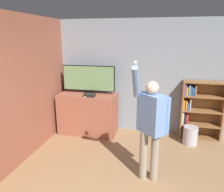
# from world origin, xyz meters

# --- Properties ---
(wall_back) EXTENTS (6.10, 0.06, 2.70)m
(wall_back) POSITION_xyz_m (0.00, 3.15, 1.35)
(wall_back) COLOR gray
(wall_back) RESTS_ON ground_plane
(wall_side_brick) EXTENTS (0.06, 4.72, 2.70)m
(wall_side_brick) POSITION_xyz_m (-2.08, 1.56, 1.35)
(wall_side_brick) COLOR #93513D
(wall_side_brick) RESTS_ON ground_plane
(tv_ledge) EXTENTS (1.37, 0.62, 0.97)m
(tv_ledge) POSITION_xyz_m (-1.27, 2.72, 0.49)
(tv_ledge) COLOR #93513D
(tv_ledge) RESTS_ON ground_plane
(television) EXTENTS (1.27, 0.22, 0.67)m
(television) POSITION_xyz_m (-1.27, 2.83, 1.32)
(television) COLOR black
(television) RESTS_ON tv_ledge
(game_console) EXTENTS (0.25, 0.17, 0.07)m
(game_console) POSITION_xyz_m (-1.15, 2.52, 1.01)
(game_console) COLOR black
(game_console) RESTS_ON tv_ledge
(remote_loose) EXTENTS (0.04, 0.14, 0.02)m
(remote_loose) POSITION_xyz_m (-1.23, 2.49, 0.99)
(remote_loose) COLOR white
(remote_loose) RESTS_ON tv_ledge
(bookshelf) EXTENTS (0.90, 0.28, 1.35)m
(bookshelf) POSITION_xyz_m (1.25, 2.97, 0.66)
(bookshelf) COLOR brown
(bookshelf) RESTS_ON ground_plane
(person) EXTENTS (0.57, 0.54, 1.96)m
(person) POSITION_xyz_m (0.28, 1.18, 1.00)
(person) COLOR gray
(person) RESTS_ON ground_plane
(waste_bin) EXTENTS (0.31, 0.31, 0.40)m
(waste_bin) POSITION_xyz_m (1.10, 2.61, 0.20)
(waste_bin) COLOR #B7B7BC
(waste_bin) RESTS_ON ground_plane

